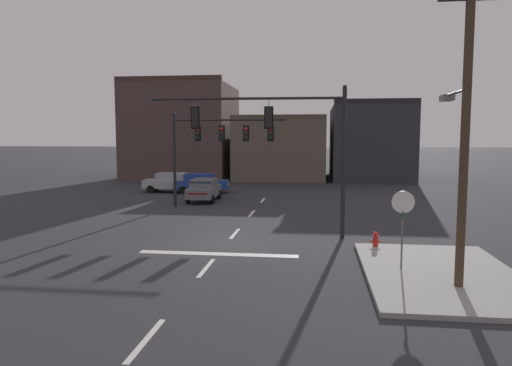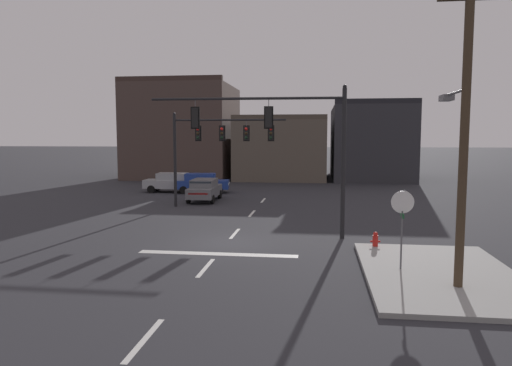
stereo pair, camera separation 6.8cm
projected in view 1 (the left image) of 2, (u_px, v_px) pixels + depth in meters
name	position (u px, v px, depth m)	size (l,w,h in m)	color
ground_plane	(227.00, 243.00, 20.65)	(400.00, 400.00, 0.00)	#2B2B30
sidewalk_near_corner	(441.00, 274.00, 15.69)	(5.00, 8.00, 0.15)	gray
stop_bar_paint	(218.00, 254.00, 18.68)	(6.40, 0.50, 0.01)	silver
lane_centreline	(235.00, 233.00, 22.63)	(0.16, 26.40, 0.01)	silver
signal_mast_near_side	(286.00, 134.00, 21.31)	(8.89, 0.47, 6.94)	black
signal_mast_far_side	(213.00, 140.00, 30.64)	(7.44, 0.36, 6.24)	black
stop_sign	(403.00, 211.00, 15.85)	(0.76, 0.64, 2.83)	#56565B
car_lot_nearside	(204.00, 189.00, 34.05)	(2.02, 4.50, 1.61)	slate
car_lot_middle	(171.00, 182.00, 39.61)	(4.52, 2.08, 1.61)	#9EA0A5
car_lot_farside	(201.00, 183.00, 39.10)	(4.61, 2.36, 1.61)	navy
utility_pole	(465.00, 112.00, 13.82)	(2.20, 2.55, 9.96)	#423323
fire_hydrant	(375.00, 242.00, 19.36)	(0.40, 0.30, 0.75)	red
building_row	(262.00, 139.00, 53.38)	(30.89, 13.58, 10.89)	#473833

